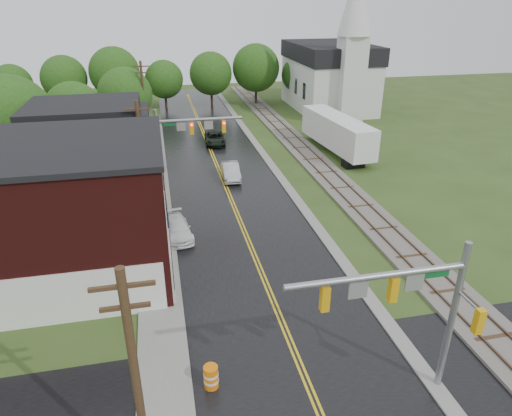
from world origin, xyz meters
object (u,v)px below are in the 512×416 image
object	(u,v)px
traffic_signal_far	(183,135)
utility_pole_c	(144,99)
semi_trailer	(337,132)
brick_building	(42,213)
traffic_signal_near	(409,298)
suv_dark	(215,139)
church	(332,70)
sedan_silver	(231,171)
tree_left_e	(127,96)
utility_pole_b	(143,159)
tree_left_b	(13,121)
construction_barrel	(211,377)
tree_left_c	(76,112)
pickup_white	(177,229)
utility_pole_a	(137,386)

from	to	relation	value
traffic_signal_far	utility_pole_c	xyz separation A→B (m)	(-3.33, 17.00, -0.25)
semi_trailer	brick_building	bearing A→B (deg)	-143.67
traffic_signal_near	suv_dark	size ratio (longest dim) A/B	1.55
church	semi_trailer	distance (m)	21.15
traffic_signal_near	sedan_silver	size ratio (longest dim) A/B	1.68
tree_left_e	suv_dark	size ratio (longest dim) A/B	1.72
utility_pole_b	tree_left_e	world-z (taller)	utility_pole_b
traffic_signal_near	tree_left_b	bearing A→B (deg)	125.49
construction_barrel	tree_left_c	bearing A→B (deg)	105.07
church	pickup_white	xyz separation A→B (m)	(-24.80, -35.44, -5.20)
church	sedan_silver	xyz separation A→B (m)	(-19.20, -24.94, -5.12)
semi_trailer	tree_left_e	bearing A→B (deg)	151.72
tree_left_c	pickup_white	world-z (taller)	tree_left_c
tree_left_b	traffic_signal_near	bearing A→B (deg)	-54.51
utility_pole_c	tree_left_b	distance (m)	16.42
utility_pole_b	tree_left_c	size ratio (longest dim) A/B	1.18
suv_dark	pickup_white	size ratio (longest dim) A/B	1.08
traffic_signal_near	semi_trailer	distance (m)	33.56
suv_dark	church	bearing A→B (deg)	38.95
sedan_silver	pickup_white	size ratio (longest dim) A/B	1.00
traffic_signal_near	utility_pole_c	distance (m)	43.24
sedan_silver	pickup_white	xyz separation A→B (m)	(-5.60, -10.50, -0.08)
brick_building	tree_left_b	bearing A→B (deg)	107.61
traffic_signal_near	sedan_silver	bearing A→B (deg)	95.70
utility_pole_b	utility_pole_a	bearing A→B (deg)	-90.00
sedan_silver	tree_left_c	bearing A→B (deg)	146.02
utility_pole_a	utility_pole_b	bearing A→B (deg)	90.00
construction_barrel	tree_left_b	bearing A→B (deg)	116.10
sedan_silver	semi_trailer	world-z (taller)	semi_trailer
utility_pole_b	tree_left_c	distance (m)	19.24
utility_pole_b	semi_trailer	xyz separation A→B (m)	(20.12, 11.98, -2.38)
brick_building	suv_dark	distance (m)	28.53
tree_left_c	utility_pole_b	bearing A→B (deg)	-68.51
church	tree_left_b	xyz separation A→B (m)	(-37.85, -21.84, -0.12)
utility_pole_b	sedan_silver	bearing A→B (deg)	41.79
brick_building	semi_trailer	xyz separation A→B (m)	(25.80, 18.98, -1.81)
traffic_signal_far	pickup_white	xyz separation A→B (m)	(-1.33, -8.71, -4.34)
tree_left_b	suv_dark	size ratio (longest dim) A/B	2.05
utility_pole_b	traffic_signal_far	bearing A→B (deg)	56.32
utility_pole_b	sedan_silver	world-z (taller)	utility_pole_b
brick_building	sedan_silver	xyz separation A→B (m)	(13.28, 13.79, -3.43)
church	utility_pole_a	distance (m)	60.06
utility_pole_c	construction_barrel	distance (m)	40.30
suv_dark	sedan_silver	world-z (taller)	sedan_silver
church	traffic_signal_near	distance (m)	54.32
traffic_signal_far	utility_pole_b	bearing A→B (deg)	-123.68
tree_left_c	semi_trailer	size ratio (longest dim) A/B	0.60
church	tree_left_c	xyz separation A→B (m)	(-33.85, -13.84, -1.32)
traffic_signal_near	traffic_signal_far	world-z (taller)	same
utility_pole_a	pickup_white	size ratio (longest dim) A/B	2.06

